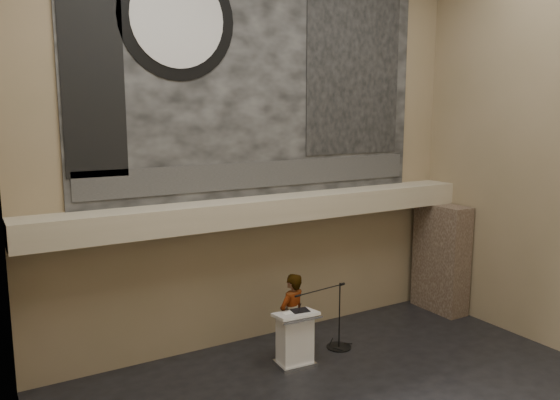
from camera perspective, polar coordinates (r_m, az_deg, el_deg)
wall_back at (r=11.64m, az=-2.00°, el=5.66°), size 10.00×0.02×8.50m
wall_left at (r=6.29m, az=-25.37°, el=1.60°), size 0.02×8.00×8.50m
soffit at (r=11.45m, az=-1.01°, el=-0.95°), size 10.00×0.80×0.50m
sprinkler_left at (r=10.78m, az=-8.31°, el=-3.22°), size 0.04×0.04×0.06m
sprinkler_right at (r=12.49m, az=6.72°, el=-1.46°), size 0.04×0.04×0.06m
banner at (r=11.61m, az=-1.97°, el=12.81°), size 8.00×0.05×5.00m
banner_text_strip at (r=11.64m, az=-1.82°, el=2.69°), size 7.76×0.02×0.55m
banner_clock_rim at (r=10.94m, az=-10.65°, el=18.14°), size 2.30×0.02×2.30m
banner_clock_face at (r=10.93m, az=-10.61°, el=18.16°), size 1.84×0.02×1.84m
banner_building_print at (r=12.90m, az=7.77°, el=12.83°), size 2.60×0.02×3.60m
banner_brick_print at (r=10.38m, az=-18.92°, el=11.07°), size 1.10×0.02×3.20m
stone_pier at (r=14.31m, az=16.47°, el=-5.81°), size 0.60×1.40×2.70m
lectern at (r=11.09m, az=1.57°, el=-14.29°), size 0.85×0.63×1.14m
binder at (r=10.91m, az=2.15°, el=-11.50°), size 0.36×0.31×0.04m
papers at (r=10.78m, az=1.14°, el=-11.84°), size 0.22×0.30×0.00m
speaker_person at (r=11.26m, az=1.26°, el=-12.05°), size 0.75×0.60×1.78m
mic_stand at (r=12.00m, az=6.03°, el=-14.21°), size 1.45×0.52×1.43m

